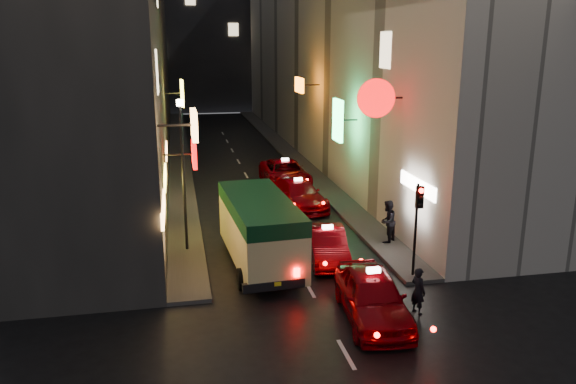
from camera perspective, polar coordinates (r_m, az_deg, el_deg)
building_left at (r=43.68m, az=-16.66°, el=14.99°), size 7.41×52.17×18.00m
building_right at (r=45.27m, az=4.72°, el=15.52°), size 7.97×52.00×18.00m
building_far at (r=75.71m, az=-8.37°, el=16.71°), size 30.00×10.00×22.00m
sidewalk_left at (r=44.36m, az=-10.97°, el=3.71°), size 1.50×52.00×0.15m
sidewalk_right at (r=45.19m, az=-0.11°, el=4.19°), size 1.50×52.00×0.15m
minibus at (r=21.77m, az=-2.90°, el=-3.27°), size 2.64×6.52×2.75m
taxi_near at (r=18.17m, az=8.59°, el=-10.03°), size 2.89×5.97×2.01m
taxi_second at (r=22.67m, az=4.02°, el=-5.11°), size 2.64×5.08×1.71m
taxi_third at (r=29.82m, az=1.05°, el=0.02°), size 2.97×5.57×1.85m
taxi_far at (r=34.42m, az=-0.29°, el=2.14°), size 2.41×5.64×1.95m
pedestrian_crossing at (r=18.82m, az=13.10°, el=-9.46°), size 0.56×0.68×1.78m
pedestrian_sidewalk at (r=24.52m, az=10.07°, el=-2.68°), size 0.92×0.90×2.11m
traffic_light at (r=20.72m, az=13.09°, el=-1.85°), size 0.26×0.43×3.50m
lamp_post at (r=23.05m, az=-10.61°, el=2.65°), size 0.28×0.28×6.22m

